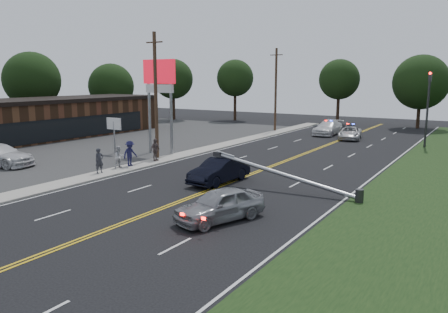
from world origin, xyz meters
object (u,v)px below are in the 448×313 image
Objects in this scene: traffic_signal at (428,103)px; bystander_a at (99,161)px; bystander_c at (130,153)px; utility_pole_far at (276,90)px; waiting_sedan at (220,205)px; emergency_a at (350,133)px; crashed_sedan at (219,170)px; bystander_b at (119,157)px; bystander_d at (155,150)px; pylon_sign at (159,84)px; utility_pole_mid at (156,96)px; fallen_streetlight at (291,177)px; emergency_b at (328,128)px; small_sign at (114,127)px.

bystander_a is at bearing -124.55° from traffic_signal.
bystander_c is (-16.95, -21.66, -3.17)m from traffic_signal.
utility_pole_far is 25.99m from bystander_c.
emergency_a is at bearing 115.22° from waiting_sedan.
crashed_sedan is 2.98× the size of bystander_b.
bystander_d reaches higher than crashed_sedan.
pylon_sign is 4.35× the size of bystander_c.
bystander_d is at bearing 162.92° from crashed_sedan.
utility_pole_mid is 5.44× the size of bystander_c.
utility_pole_mid is at bearing 14.59° from bystander_c.
utility_pole_far is at bearing 131.27° from waiting_sedan.
pylon_sign is 6.31m from bystander_d.
fallen_streetlight reaches higher than emergency_a.
pylon_sign is at bearing 158.25° from waiting_sedan.
bystander_d reaches higher than emergency_a.
utility_pole_far reaches higher than waiting_sedan.
utility_pole_far reaches higher than crashed_sedan.
pylon_sign reaches higher than emergency_b.
emergency_a is at bearing -35.61° from emergency_b.
fallen_streetlight is at bearing -16.64° from utility_pole_mid.
bystander_d reaches higher than bystander_a.
bystander_b is at bearing -84.92° from utility_pole_mid.
fallen_streetlight is 2.11× the size of waiting_sedan.
traffic_signal is (18.80, 16.00, -1.79)m from pylon_sign.
utility_pole_far is at bearing 14.37° from bystander_b.
small_sign is 1.69× the size of bystander_c.
small_sign is at bearing 180.00° from utility_pole_mid.
fallen_streetlight is 5.51× the size of bystander_a.
utility_pole_far is 26.94m from bystander_b.
bystander_d reaches higher than bystander_b.
pylon_sign reaches higher than waiting_sedan.
utility_pole_mid is at bearing 15.50° from bystander_a.
emergency_b is at bearing 73.36° from utility_pole_mid.
bystander_c is (5.35, -3.66, -1.29)m from small_sign.
pylon_sign is 5.45m from small_sign.
pylon_sign reaches higher than bystander_b.
utility_pole_far is at bearing 90.00° from utility_pole_mid.
traffic_signal is at bearing -12.89° from utility_pole_far.
traffic_signal is 0.75× the size of fallen_streetlight.
emergency_a is (-7.63, 1.90, -3.55)m from traffic_signal.
bystander_a is at bearing 174.41° from bystander_d.
utility_pole_mid is 2.13× the size of crashed_sedan.
crashed_sedan is 8.39m from bystander_d.
utility_pole_mid is 7.80m from bystander_a.
emergency_b is at bearing 98.19° from crashed_sedan.
traffic_signal reaches higher than small_sign.
bystander_a is 0.97× the size of bystander_d.
crashed_sedan is at bearing -17.32° from small_sign.
small_sign is 5.91m from bystander_d.
traffic_signal is at bearing 72.12° from crashed_sedan.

